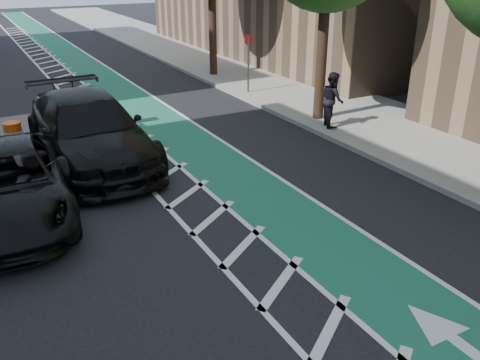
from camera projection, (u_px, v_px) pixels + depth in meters
ground at (205, 308)px, 8.37m from camera, size 120.00×120.00×0.00m
bike_lane at (162, 123)px, 17.72m from camera, size 2.00×90.00×0.01m
buffer_strip at (120, 130)px, 17.07m from camera, size 1.40×90.00×0.01m
sidewalk_right at (313, 99)px, 20.55m from camera, size 5.00×90.00×0.15m
curb_right at (261, 106)px, 19.47m from camera, size 0.12×90.00×0.16m
sign_post at (248, 63)px, 20.81m from camera, size 0.35×0.08×2.47m
suv_near at (6, 184)px, 11.05m from camera, size 3.07×5.83×1.56m
suv_far at (89, 130)px, 14.03m from camera, size 2.73×6.48×1.87m
pedestrian at (332, 100)px, 16.61m from camera, size 0.94×1.05×1.80m
barrel_b at (14, 137)px, 15.05m from camera, size 0.64×0.64×0.87m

